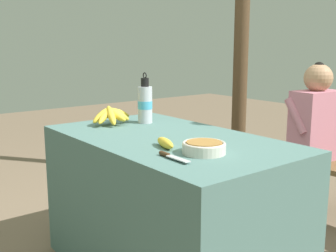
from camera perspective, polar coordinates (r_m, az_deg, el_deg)
The scene contains 8 objects.
market_counter at distance 2.25m, azimuth 0.08°, elevation -10.91°, with size 1.35×0.78×0.75m.
banana_bunch_ripe at distance 2.47m, azimuth -7.66°, elevation 1.55°, with size 0.17×0.27×0.12m.
serving_bowl at distance 1.82m, azimuth 4.90°, elevation -2.83°, with size 0.19×0.19×0.05m.
water_bottle at distance 2.51m, azimuth -3.13°, elevation 3.06°, with size 0.09×0.09×0.30m.
loose_banana_front at distance 1.92m, azimuth -0.38°, elevation -2.30°, with size 0.17×0.09×0.04m.
knife at distance 1.74m, azimuth 0.24°, elevation -4.07°, with size 0.18×0.03×0.02m.
seated_vendor at distance 3.12m, azimuth 18.61°, elevation -0.36°, with size 0.42×0.40×1.10m.
support_post_near at distance 3.82m, azimuth 9.96°, elevation 13.06°, with size 0.13×0.13×2.73m.
Camera 1 is at (1.64, -1.29, 1.22)m, focal length 45.00 mm.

